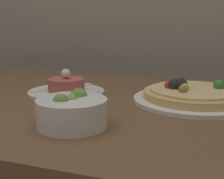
% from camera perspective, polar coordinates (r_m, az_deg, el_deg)
% --- Properties ---
extents(dining_table, '(1.38, 0.79, 0.80)m').
position_cam_1_polar(dining_table, '(0.87, -3.69, -8.46)').
color(dining_table, brown).
rests_on(dining_table, ground_plane).
extents(pizza_plate, '(0.31, 0.31, 0.06)m').
position_cam_1_polar(pizza_plate, '(0.82, 14.59, -1.08)').
color(pizza_plate, white).
rests_on(pizza_plate, dining_table).
extents(tartare_plate, '(0.22, 0.22, 0.07)m').
position_cam_1_polar(tartare_plate, '(0.90, -8.35, 0.17)').
color(tartare_plate, white).
rests_on(tartare_plate, dining_table).
extents(small_bowl, '(0.14, 0.14, 0.07)m').
position_cam_1_polar(small_bowl, '(0.62, -7.35, -4.01)').
color(small_bowl, white).
rests_on(small_bowl, dining_table).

